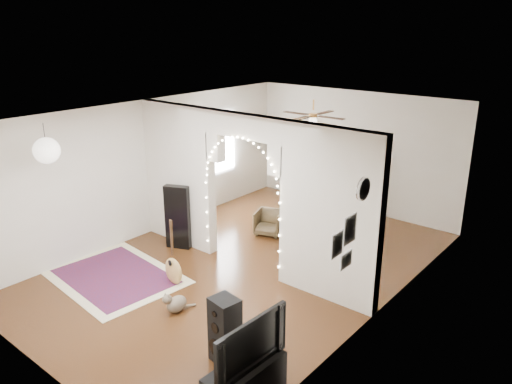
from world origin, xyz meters
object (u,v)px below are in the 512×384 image
Objects in this scene: bookcase at (332,178)px; dining_chair_left at (294,217)px; dining_table at (313,195)px; media_console at (245,384)px; dining_chair_right at (269,222)px; acoustic_guitar at (173,261)px; floor_speaker at (225,330)px.

dining_chair_left is (0.03, -1.55, -0.49)m from bookcase.
dining_chair_left is (-0.22, -0.35, -0.46)m from dining_table.
media_console reaches higher than dining_chair_right.
dining_table is (0.35, 3.57, 0.26)m from acoustic_guitar.
acoustic_guitar is at bearing -80.22° from bookcase.
dining_chair_left is at bearing -121.94° from dining_table.
media_console is 0.83× the size of dining_table.
bookcase is 2.64× the size of dining_chair_right.
floor_speaker is at bearing -69.19° from dining_table.
acoustic_guitar is 0.79× the size of dining_table.
acoustic_guitar is at bearing 156.35° from media_console.
acoustic_guitar is 1.08× the size of floor_speaker.
floor_speaker is at bearing -79.62° from dining_chair_right.
bookcase is (-2.58, 6.08, 0.46)m from media_console.
bookcase is at bearing 117.84° from floor_speaker.
dining_table is at bearing 66.65° from dining_chair_left.
acoustic_guitar is 1.97× the size of dining_chair_left.
dining_chair_right is (-0.19, -0.60, 0.03)m from dining_chair_left.
dining_table is at bearing -66.95° from bookcase.
floor_speaker is 4.54m from dining_chair_left.
floor_speaker is at bearing -60.57° from bookcase.
media_console is 5.21m from dining_chair_left.
bookcase is 2.21m from dining_chair_right.
floor_speaker is 1.64× the size of dining_chair_right.
acoustic_guitar reaches higher than floor_speaker.
acoustic_guitar is 0.96× the size of media_console.
media_console reaches higher than dining_chair_left.
media_console is 4.79m from dining_chair_right.
media_console is (2.68, -1.32, -0.17)m from acoustic_guitar.
bookcase is 1.22m from dining_table.
acoustic_guitar reaches higher than dining_chair_right.
acoustic_guitar is 4.78m from bookcase.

